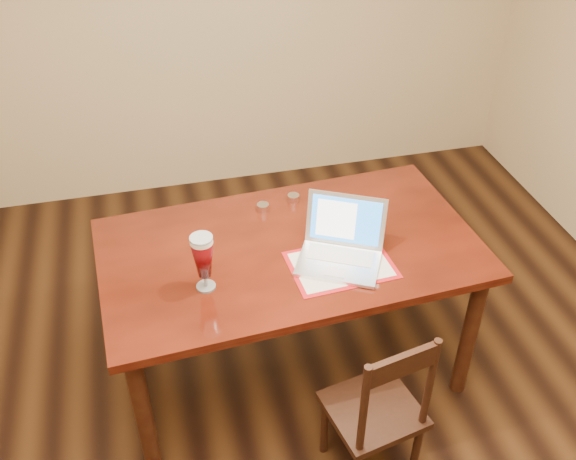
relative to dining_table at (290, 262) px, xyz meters
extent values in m
plane|color=black|center=(-0.10, -0.55, -0.73)|extent=(5.00, 5.00, 0.00)
cube|color=#CCAF88|center=(-0.10, 1.95, 0.62)|extent=(4.50, 0.01, 2.70)
cube|color=#53160B|center=(0.00, 0.01, 0.07)|extent=(1.81, 1.09, 0.04)
cylinder|color=#351C0D|center=(-0.76, -0.45, -0.34)|extent=(0.08, 0.08, 0.78)
cylinder|color=#351C0D|center=(0.81, -0.35, -0.34)|extent=(0.08, 0.08, 0.78)
cylinder|color=#351C0D|center=(-0.81, 0.36, -0.34)|extent=(0.08, 0.08, 0.78)
cylinder|color=#351C0D|center=(0.76, 0.46, -0.34)|extent=(0.08, 0.08, 0.78)
cube|color=#A80F14|center=(0.19, -0.18, 0.09)|extent=(0.48, 0.36, 0.00)
cube|color=beige|center=(0.19, -0.18, 0.10)|extent=(0.43, 0.31, 0.00)
cube|color=silver|center=(0.18, -0.18, 0.10)|extent=(0.43, 0.39, 0.02)
cube|color=silver|center=(0.20, -0.14, 0.11)|extent=(0.31, 0.24, 0.00)
cube|color=silver|center=(0.14, -0.24, 0.11)|extent=(0.11, 0.10, 0.00)
cube|color=silver|center=(0.25, -0.04, 0.23)|extent=(0.35, 0.23, 0.24)
cube|color=blue|center=(0.25, -0.05, 0.23)|extent=(0.31, 0.20, 0.20)
cube|color=white|center=(0.21, -0.03, 0.23)|extent=(0.18, 0.12, 0.17)
cylinder|color=silver|center=(-0.42, -0.18, 0.10)|extent=(0.08, 0.08, 0.01)
cylinder|color=silver|center=(-0.42, -0.18, 0.13)|extent=(0.01, 0.01, 0.06)
cylinder|color=silver|center=(-0.42, -0.18, 0.34)|extent=(0.10, 0.10, 0.02)
cylinder|color=silver|center=(-0.42, -0.18, 0.36)|extent=(0.10, 0.10, 0.01)
cylinder|color=silver|center=(-0.06, 0.32, 0.11)|extent=(0.06, 0.06, 0.04)
cylinder|color=silver|center=(0.11, 0.36, 0.11)|extent=(0.06, 0.06, 0.04)
cube|color=black|center=(0.21, -0.65, -0.34)|extent=(0.44, 0.43, 0.04)
cylinder|color=black|center=(0.38, -0.76, -0.54)|extent=(0.04, 0.04, 0.37)
cylinder|color=black|center=(0.03, -0.54, -0.54)|extent=(0.04, 0.04, 0.37)
cylinder|color=black|center=(0.33, -0.48, -0.54)|extent=(0.04, 0.04, 0.37)
cylinder|color=black|center=(0.08, -0.82, -0.08)|extent=(0.03, 0.03, 0.49)
cylinder|color=black|center=(0.38, -0.76, -0.08)|extent=(0.03, 0.03, 0.49)
cube|color=black|center=(0.23, -0.79, 0.10)|extent=(0.31, 0.09, 0.11)
camera|label=1|loc=(-0.57, -2.26, 1.95)|focal=40.00mm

